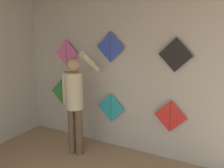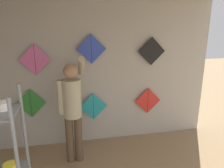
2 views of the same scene
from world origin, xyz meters
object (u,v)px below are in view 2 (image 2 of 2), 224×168
(shopkeeper, at_px, (72,105))
(kite_5, at_px, (152,51))
(kite_3, at_px, (35,60))
(kite_0, at_px, (31,103))
(kite_4, at_px, (91,49))
(kite_2, at_px, (148,101))
(kite_1, at_px, (93,107))

(shopkeeper, height_order, kite_5, kite_5)
(kite_3, xyz_separation_m, kite_5, (2.16, 0.00, 0.09))
(shopkeeper, relative_size, kite_0, 3.39)
(kite_5, bearing_deg, kite_4, 180.00)
(shopkeeper, relative_size, kite_2, 3.39)
(kite_2, bearing_deg, shopkeeper, -160.18)
(kite_2, height_order, kite_4, kite_4)
(shopkeeper, distance_m, kite_5, 1.83)
(shopkeeper, height_order, kite_4, kite_4)
(kite_0, relative_size, kite_2, 1.00)
(shopkeeper, height_order, kite_1, shopkeeper)
(shopkeeper, height_order, kite_0, shopkeeper)
(kite_4, height_order, kite_5, kite_4)
(shopkeeper, bearing_deg, kite_1, 51.42)
(kite_5, bearing_deg, kite_2, 180.00)
(kite_3, relative_size, kite_5, 1.00)
(kite_4, bearing_deg, shopkeeper, -125.83)
(kite_2, xyz_separation_m, kite_4, (-1.13, 0.00, 1.09))
(shopkeeper, relative_size, kite_4, 3.39)
(kite_3, bearing_deg, shopkeeper, -42.88)
(kite_0, height_order, kite_3, kite_3)
(kite_5, bearing_deg, kite_1, 180.00)
(kite_0, height_order, kite_4, kite_4)
(kite_3, bearing_deg, kite_1, 0.00)
(kite_3, height_order, kite_4, kite_4)
(kite_1, relative_size, kite_3, 1.00)
(kite_4, xyz_separation_m, kite_5, (1.16, 0.00, -0.07))
(kite_0, bearing_deg, shopkeeper, -36.52)
(kite_1, xyz_separation_m, kite_3, (-1.00, 0.00, 0.97))
(kite_2, height_order, kite_3, kite_3)
(kite_3, height_order, kite_5, kite_5)
(kite_0, relative_size, kite_4, 1.00)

